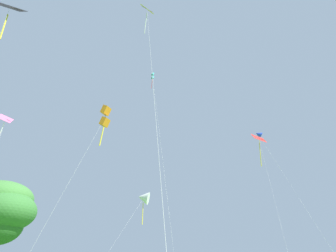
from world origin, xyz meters
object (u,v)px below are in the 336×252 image
object	(u,v)px
kite_blue_delta	(259,135)
kite_red_high	(260,145)
kite_teal_box	(153,79)
kite_white_distant	(143,198)
kite_yellow_diamond	(147,17)
tree_left_oak	(2,210)
kite_orange_box	(105,117)
kite_pink_low	(3,125)
kite_black_large	(7,15)

from	to	relation	value
kite_blue_delta	kite_red_high	size ratio (longest dim) A/B	1.11
kite_teal_box	kite_white_distant	bearing A→B (deg)	-109.06
kite_red_high	kite_yellow_diamond	world-z (taller)	kite_yellow_diamond
kite_yellow_diamond	tree_left_oak	bearing A→B (deg)	141.56
kite_blue_delta	kite_orange_box	size ratio (longest dim) A/B	1.40
kite_red_high	kite_orange_box	distance (m)	23.93
kite_red_high	kite_white_distant	size ratio (longest dim) A/B	1.87
kite_yellow_diamond	tree_left_oak	distance (m)	24.29
kite_red_high	kite_pink_low	size ratio (longest dim) A/B	1.04
kite_black_large	tree_left_oak	distance (m)	19.68
kite_orange_box	kite_teal_box	bearing A→B (deg)	79.88
kite_black_large	tree_left_oak	bearing A→B (deg)	111.91
kite_blue_delta	kite_red_high	bearing A→B (deg)	-105.14
tree_left_oak	kite_white_distant	bearing A→B (deg)	23.03
kite_black_large	kite_orange_box	distance (m)	10.88
kite_pink_low	kite_orange_box	world-z (taller)	kite_pink_low
kite_red_high	tree_left_oak	world-z (taller)	kite_red_high
kite_blue_delta	kite_teal_box	bearing A→B (deg)	-161.15
kite_blue_delta	kite_yellow_diamond	distance (m)	29.69
kite_white_distant	kite_red_high	bearing A→B (deg)	11.71
kite_red_high	kite_pink_low	distance (m)	32.53
kite_yellow_diamond	kite_orange_box	distance (m)	9.36
kite_red_high	kite_white_distant	bearing A→B (deg)	-168.29
kite_blue_delta	kite_black_large	size ratio (longest dim) A/B	1.01
kite_black_large	tree_left_oak	xyz separation A→B (m)	(-5.83, 14.50, -11.97)
kite_yellow_diamond	tree_left_oak	size ratio (longest dim) A/B	2.19
kite_pink_low	tree_left_oak	distance (m)	9.64
kite_white_distant	kite_black_large	world-z (taller)	kite_black_large
kite_pink_low	kite_blue_delta	bearing A→B (deg)	22.86
kite_pink_low	kite_yellow_diamond	world-z (taller)	kite_yellow_diamond
kite_teal_box	kite_pink_low	world-z (taller)	kite_teal_box
kite_black_large	kite_orange_box	world-z (taller)	kite_black_large
kite_blue_delta	kite_white_distant	xyz separation A→B (m)	(-16.64, -7.31, -10.97)
kite_blue_delta	kite_red_high	xyz separation A→B (m)	(-1.11, -4.10, -3.29)
kite_white_distant	kite_orange_box	bearing A→B (deg)	-98.78
kite_black_large	kite_pink_low	bearing A→B (deg)	118.30
kite_black_large	kite_yellow_diamond	size ratio (longest dim) A/B	0.95
kite_pink_low	kite_teal_box	bearing A→B (deg)	26.59
kite_teal_box	tree_left_oak	distance (m)	26.12
kite_pink_low	kite_orange_box	size ratio (longest dim) A/B	1.20
kite_teal_box	kite_pink_low	distance (m)	21.15
kite_black_large	tree_left_oak	size ratio (longest dim) A/B	2.08
kite_teal_box	kite_red_high	bearing A→B (deg)	5.24
kite_teal_box	kite_yellow_diamond	size ratio (longest dim) A/B	1.32
kite_white_distant	kite_yellow_diamond	size ratio (longest dim) A/B	0.46
kite_white_distant	kite_pink_low	world-z (taller)	kite_pink_low
kite_black_large	kite_pink_low	world-z (taller)	kite_black_large
kite_red_high	kite_orange_box	size ratio (longest dim) A/B	1.25
kite_red_high	kite_yellow_diamond	size ratio (longest dim) A/B	0.86
kite_yellow_diamond	kite_orange_box	bearing A→B (deg)	126.27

